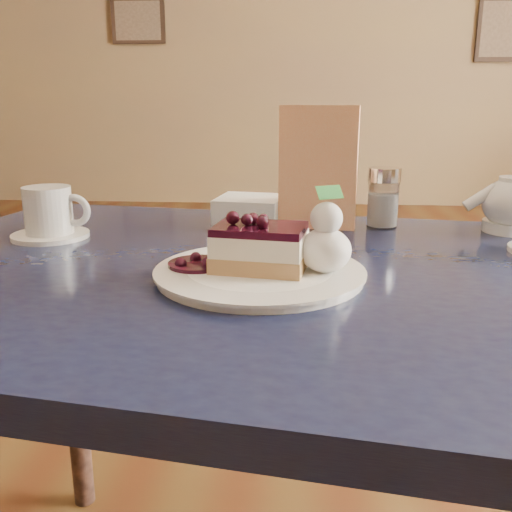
# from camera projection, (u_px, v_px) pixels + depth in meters

# --- Properties ---
(main_table) EXTENTS (1.33, 0.99, 0.76)m
(main_table) POSITION_uv_depth(u_px,v_px,m) (267.00, 319.00, 0.84)
(main_table) COLOR #141C36
(main_table) RESTS_ON ground
(dessert_plate) EXTENTS (0.28, 0.28, 0.01)m
(dessert_plate) POSITION_uv_depth(u_px,v_px,m) (260.00, 274.00, 0.77)
(dessert_plate) COLOR white
(dessert_plate) RESTS_ON main_table
(cheesecake_slice) EXTENTS (0.13, 0.10, 0.06)m
(cheesecake_slice) POSITION_uv_depth(u_px,v_px,m) (260.00, 248.00, 0.76)
(cheesecake_slice) COLOR tan
(cheesecake_slice) RESTS_ON dessert_plate
(whipped_cream) EXTENTS (0.07, 0.07, 0.06)m
(whipped_cream) POSITION_uv_depth(u_px,v_px,m) (325.00, 250.00, 0.75)
(whipped_cream) COLOR white
(whipped_cream) RESTS_ON dessert_plate
(berry_sauce) EXTENTS (0.08, 0.08, 0.01)m
(berry_sauce) POSITION_uv_depth(u_px,v_px,m) (198.00, 264.00, 0.78)
(berry_sauce) COLOR black
(berry_sauce) RESTS_ON dessert_plate
(coffee_set) EXTENTS (0.14, 0.13, 0.09)m
(coffee_set) POSITION_uv_depth(u_px,v_px,m) (50.00, 215.00, 0.99)
(coffee_set) COLOR white
(coffee_set) RESTS_ON main_table
(menu_card) EXTENTS (0.15, 0.05, 0.22)m
(menu_card) POSITION_uv_depth(u_px,v_px,m) (318.00, 168.00, 1.05)
(menu_card) COLOR #FFD3A6
(menu_card) RESTS_ON main_table
(sugar_shaker) EXTENTS (0.06, 0.06, 0.11)m
(sugar_shaker) POSITION_uv_depth(u_px,v_px,m) (383.00, 197.00, 1.07)
(sugar_shaker) COLOR white
(sugar_shaker) RESTS_ON main_table
(napkin_stack) EXTENTS (0.14, 0.14, 0.05)m
(napkin_stack) POSITION_uv_depth(u_px,v_px,m) (250.00, 210.00, 1.11)
(napkin_stack) COLOR white
(napkin_stack) RESTS_ON main_table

